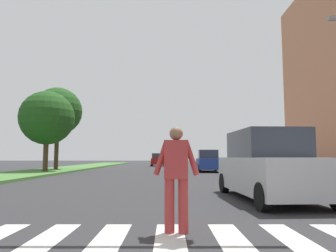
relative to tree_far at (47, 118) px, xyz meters
The scene contains 10 objects.
ground_plane 10.42m from the tree_far, 25.08° to the left, with size 140.00×140.00×0.00m, color #2D2D30.
crosswalk 20.88m from the tree_far, 64.93° to the right, with size 6.75×2.20×0.01m.
median_strip 4.54m from the tree_far, 100.93° to the left, with size 4.39×64.00×0.15m, color #477A38.
tree_far is the anchor object (origin of this frame).
tree_distant 4.10m from the tree_far, 98.94° to the left, with size 4.18×4.18×7.13m.
sidewalk_right 18.49m from the tree_far, ahead, with size 3.00×64.00×0.15m, color #9E9991.
pedestrian_performer 20.53m from the tree_far, 62.94° to the right, with size 0.75×0.26×1.69m.
suv_crossing 18.83m from the tree_far, 49.86° to the right, with size 2.18×4.69×1.97m.
sedan_midblock 13.02m from the tree_far, 10.83° to the left, with size 1.95×4.53×1.76m.
sedan_distant 19.50m from the tree_far, 66.03° to the left, with size 1.92×4.18×1.64m.
Camera 1 is at (0.42, 2.84, 1.20)m, focal length 33.16 mm.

